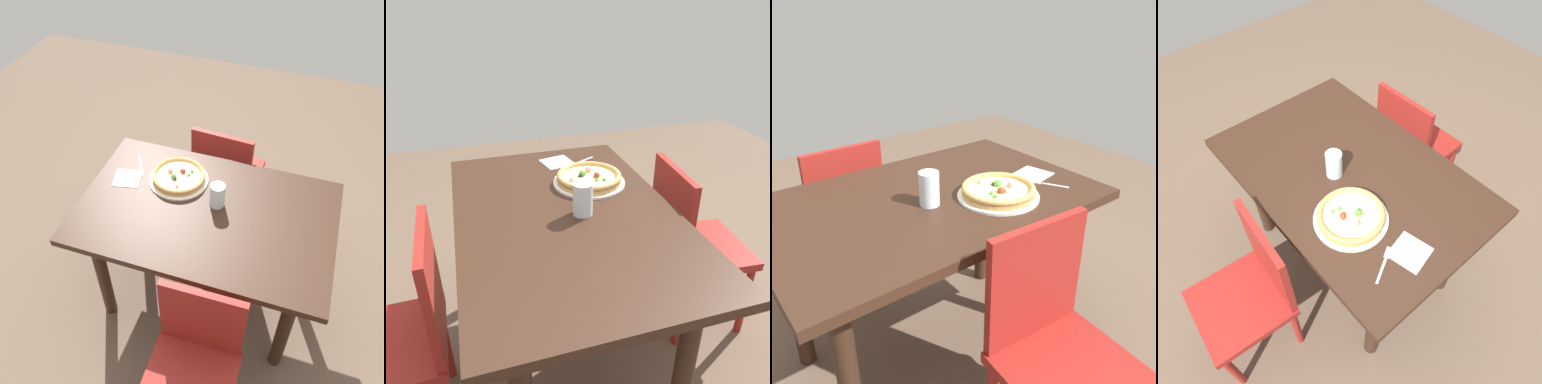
# 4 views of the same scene
# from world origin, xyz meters

# --- Properties ---
(ground_plane) EXTENTS (6.00, 6.00, 0.00)m
(ground_plane) POSITION_xyz_m (0.00, 0.00, 0.00)
(ground_plane) COLOR brown
(dining_table) EXTENTS (1.28, 0.84, 0.77)m
(dining_table) POSITION_xyz_m (0.00, 0.00, 0.65)
(dining_table) COLOR #331E14
(dining_table) RESTS_ON ground
(chair_near) EXTENTS (0.43, 0.43, 0.86)m
(chair_near) POSITION_xyz_m (0.05, -0.63, 0.47)
(chair_near) COLOR maroon
(chair_near) RESTS_ON ground
(chair_far) EXTENTS (0.41, 0.41, 0.86)m
(chair_far) POSITION_xyz_m (-0.14, 0.63, 0.47)
(chair_far) COLOR maroon
(chair_far) RESTS_ON ground
(plate) EXTENTS (0.32, 0.32, 0.01)m
(plate) POSITION_xyz_m (0.21, -0.17, 0.78)
(plate) COLOR silver
(plate) RESTS_ON dining_table
(pizza) EXTENTS (0.29, 0.29, 0.05)m
(pizza) POSITION_xyz_m (0.21, -0.17, 0.80)
(pizza) COLOR tan
(pizza) RESTS_ON plate
(fork) EXTENTS (0.09, 0.15, 0.00)m
(fork) POSITION_xyz_m (0.44, -0.20, 0.78)
(fork) COLOR silver
(fork) RESTS_ON dining_table
(drinking_glass) EXTENTS (0.08, 0.08, 0.13)m
(drinking_glass) POSITION_xyz_m (-0.04, -0.06, 0.84)
(drinking_glass) COLOR silver
(drinking_glass) RESTS_ON dining_table
(napkin) EXTENTS (0.17, 0.17, 0.00)m
(napkin) POSITION_xyz_m (0.48, -0.09, 0.77)
(napkin) COLOR white
(napkin) RESTS_ON dining_table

